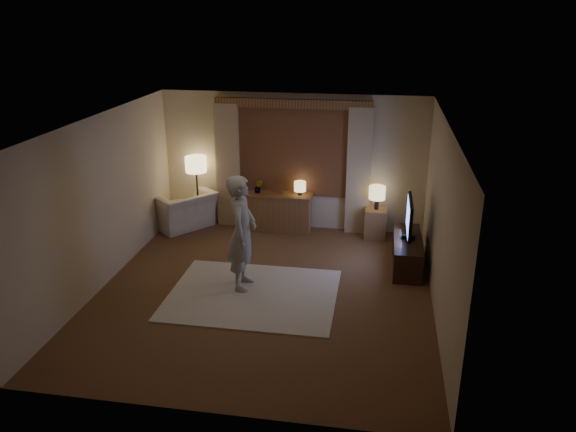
% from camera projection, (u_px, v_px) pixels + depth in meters
% --- Properties ---
extents(room, '(5.04, 5.54, 2.64)m').
position_uv_depth(room, '(270.00, 198.00, 8.54)').
color(room, brown).
rests_on(room, ground).
extents(rug, '(2.50, 2.00, 0.02)m').
position_uv_depth(rug, '(253.00, 294.00, 8.45)').
color(rug, beige).
rests_on(rug, floor).
extents(sideboard, '(1.20, 0.40, 0.70)m').
position_uv_depth(sideboard, '(279.00, 213.00, 10.76)').
color(sideboard, brown).
rests_on(sideboard, floor).
extents(picture_frame, '(0.16, 0.02, 0.20)m').
position_uv_depth(picture_frame, '(279.00, 191.00, 10.60)').
color(picture_frame, brown).
rests_on(picture_frame, sideboard).
extents(plant, '(0.17, 0.13, 0.30)m').
position_uv_depth(plant, '(258.00, 187.00, 10.65)').
color(plant, '#999999').
rests_on(plant, sideboard).
extents(table_lamp_sideboard, '(0.22, 0.22, 0.30)m').
position_uv_depth(table_lamp_sideboard, '(300.00, 187.00, 10.51)').
color(table_lamp_sideboard, black).
rests_on(table_lamp_sideboard, sideboard).
extents(floor_lamp, '(0.41, 0.41, 1.39)m').
position_uv_depth(floor_lamp, '(196.00, 168.00, 10.72)').
color(floor_lamp, black).
rests_on(floor_lamp, floor).
extents(armchair, '(1.45, 1.47, 0.72)m').
position_uv_depth(armchair, '(182.00, 209.00, 10.93)').
color(armchair, beige).
rests_on(armchair, floor).
extents(side_table, '(0.40, 0.40, 0.56)m').
position_uv_depth(side_table, '(375.00, 223.00, 10.46)').
color(side_table, brown).
rests_on(side_table, floor).
extents(table_lamp_side, '(0.30, 0.30, 0.44)m').
position_uv_depth(table_lamp_side, '(377.00, 193.00, 10.25)').
color(table_lamp_side, black).
rests_on(table_lamp_side, side_table).
extents(tv_stand, '(0.45, 1.40, 0.50)m').
position_uv_depth(tv_stand, '(407.00, 252.00, 9.30)').
color(tv_stand, black).
rests_on(tv_stand, floor).
extents(tv, '(0.23, 0.92, 0.67)m').
position_uv_depth(tv, '(409.00, 218.00, 9.08)').
color(tv, black).
rests_on(tv, tv_stand).
extents(person, '(0.44, 0.66, 1.78)m').
position_uv_depth(person, '(242.00, 233.00, 8.37)').
color(person, '#B7B3A9').
rests_on(person, rug).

